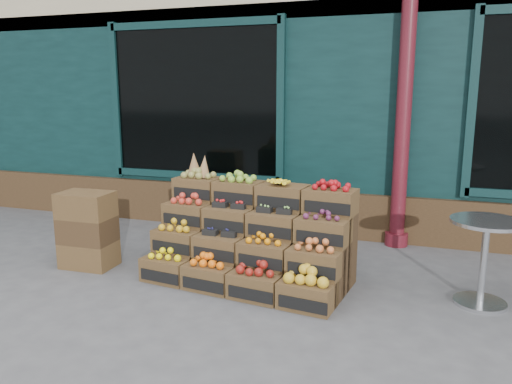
% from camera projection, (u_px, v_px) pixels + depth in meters
% --- Properties ---
extents(ground, '(60.00, 60.00, 0.00)m').
position_uv_depth(ground, '(252.00, 295.00, 4.74)').
color(ground, '#4C4C4F').
rests_on(ground, ground).
extents(shop_facade, '(12.00, 6.24, 4.80)m').
position_uv_depth(shop_facade, '(345.00, 62.00, 9.00)').
color(shop_facade, black).
rests_on(shop_facade, ground).
extents(crate_display, '(2.09, 1.20, 1.25)m').
position_uv_depth(crate_display, '(251.00, 243.00, 5.08)').
color(crate_display, '#4C361E').
rests_on(crate_display, ground).
extents(spare_crates, '(0.57, 0.41, 0.83)m').
position_uv_depth(spare_crates, '(88.00, 230.00, 5.43)').
color(spare_crates, '#4C361E').
rests_on(spare_crates, ground).
extents(bistro_table, '(0.63, 0.63, 0.79)m').
position_uv_depth(bistro_table, '(485.00, 252.00, 4.44)').
color(bistro_table, silver).
rests_on(bistro_table, ground).
extents(shopkeeper, '(0.88, 0.69, 2.12)m').
position_uv_depth(shopkeeper, '(240.00, 147.00, 7.51)').
color(shopkeeper, '#1E6A35').
rests_on(shopkeeper, ground).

